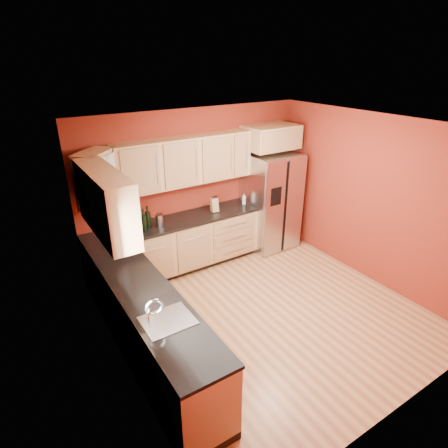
# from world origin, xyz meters

# --- Properties ---
(floor) EXTENTS (4.00, 4.00, 0.00)m
(floor) POSITION_xyz_m (0.00, 0.00, 0.00)
(floor) COLOR #9C633C
(floor) RESTS_ON ground
(ceiling) EXTENTS (4.00, 4.00, 0.00)m
(ceiling) POSITION_xyz_m (0.00, 0.00, 2.60)
(ceiling) COLOR silver
(ceiling) RESTS_ON wall_back
(wall_back) EXTENTS (4.00, 0.04, 2.60)m
(wall_back) POSITION_xyz_m (0.00, 2.00, 1.30)
(wall_back) COLOR maroon
(wall_back) RESTS_ON floor
(wall_front) EXTENTS (4.00, 0.04, 2.60)m
(wall_front) POSITION_xyz_m (0.00, -2.00, 1.30)
(wall_front) COLOR maroon
(wall_front) RESTS_ON floor
(wall_left) EXTENTS (0.04, 4.00, 2.60)m
(wall_left) POSITION_xyz_m (-2.00, 0.00, 1.30)
(wall_left) COLOR maroon
(wall_left) RESTS_ON floor
(wall_right) EXTENTS (0.04, 4.00, 2.60)m
(wall_right) POSITION_xyz_m (2.00, 0.00, 1.30)
(wall_right) COLOR maroon
(wall_right) RESTS_ON floor
(base_cabinets_back) EXTENTS (2.90, 0.60, 0.88)m
(base_cabinets_back) POSITION_xyz_m (-0.55, 1.70, 0.44)
(base_cabinets_back) COLOR tan
(base_cabinets_back) RESTS_ON floor
(base_cabinets_left) EXTENTS (0.60, 2.80, 0.88)m
(base_cabinets_left) POSITION_xyz_m (-1.70, 0.00, 0.44)
(base_cabinets_left) COLOR tan
(base_cabinets_left) RESTS_ON floor
(countertop_back) EXTENTS (2.90, 0.62, 0.04)m
(countertop_back) POSITION_xyz_m (-0.55, 1.69, 0.90)
(countertop_back) COLOR black
(countertop_back) RESTS_ON base_cabinets_back
(countertop_left) EXTENTS (0.62, 2.80, 0.04)m
(countertop_left) POSITION_xyz_m (-1.69, 0.00, 0.90)
(countertop_left) COLOR black
(countertop_left) RESTS_ON base_cabinets_left
(upper_cabinets_back) EXTENTS (2.30, 0.33, 0.75)m
(upper_cabinets_back) POSITION_xyz_m (-0.25, 1.83, 1.83)
(upper_cabinets_back) COLOR tan
(upper_cabinets_back) RESTS_ON wall_back
(upper_cabinets_left) EXTENTS (0.33, 1.35, 0.75)m
(upper_cabinets_left) POSITION_xyz_m (-1.83, 0.72, 1.83)
(upper_cabinets_left) COLOR tan
(upper_cabinets_left) RESTS_ON wall_left
(corner_upper_cabinet) EXTENTS (0.67, 0.67, 0.75)m
(corner_upper_cabinet) POSITION_xyz_m (-1.67, 1.67, 1.83)
(corner_upper_cabinet) COLOR tan
(corner_upper_cabinet) RESTS_ON wall_back
(over_fridge_cabinet) EXTENTS (0.92, 0.60, 0.40)m
(over_fridge_cabinet) POSITION_xyz_m (1.35, 1.70, 2.05)
(over_fridge_cabinet) COLOR tan
(over_fridge_cabinet) RESTS_ON wall_back
(refrigerator) EXTENTS (0.90, 0.75, 1.78)m
(refrigerator) POSITION_xyz_m (1.35, 1.62, 0.89)
(refrigerator) COLOR #A6A5AA
(refrigerator) RESTS_ON floor
(window) EXTENTS (0.03, 0.90, 1.00)m
(window) POSITION_xyz_m (-1.98, -0.50, 1.55)
(window) COLOR white
(window) RESTS_ON wall_left
(sink_faucet) EXTENTS (0.50, 0.42, 0.30)m
(sink_faucet) POSITION_xyz_m (-1.69, -0.50, 1.07)
(sink_faucet) COLOR silver
(sink_faucet) RESTS_ON countertop_left
(canister_left) EXTENTS (0.14, 0.14, 0.18)m
(canister_left) POSITION_xyz_m (-0.99, 1.75, 1.01)
(canister_left) COLOR #A6A5AA
(canister_left) RESTS_ON countertop_back
(canister_right) EXTENTS (0.16, 0.16, 0.20)m
(canister_right) POSITION_xyz_m (-0.84, 1.62, 1.02)
(canister_right) COLOR #A6A5AA
(canister_right) RESTS_ON countertop_back
(wine_bottle_a) EXTENTS (0.10, 0.10, 0.35)m
(wine_bottle_a) POSITION_xyz_m (-1.09, 1.62, 1.09)
(wine_bottle_a) COLOR black
(wine_bottle_a) RESTS_ON countertop_back
(wine_bottle_b) EXTENTS (0.08, 0.08, 0.36)m
(wine_bottle_b) POSITION_xyz_m (-1.00, 1.69, 1.10)
(wine_bottle_b) COLOR black
(wine_bottle_b) RESTS_ON countertop_back
(knife_block) EXTENTS (0.13, 0.12, 0.23)m
(knife_block) POSITION_xyz_m (0.19, 1.70, 1.04)
(knife_block) COLOR tan
(knife_block) RESTS_ON countertop_back
(soap_dispenser) EXTENTS (0.08, 0.08, 0.19)m
(soap_dispenser) POSITION_xyz_m (0.80, 1.69, 1.02)
(soap_dispenser) COLOR white
(soap_dispenser) RESTS_ON countertop_back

